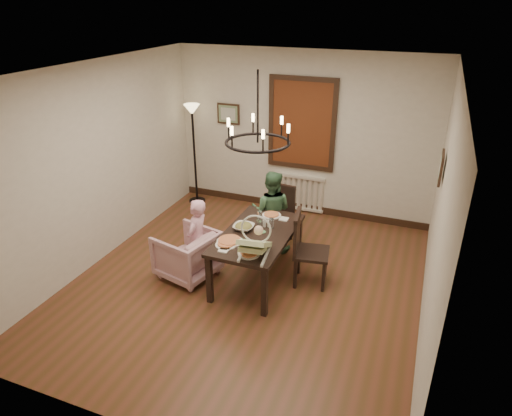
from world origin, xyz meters
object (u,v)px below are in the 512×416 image
Objects in this scene: armchair at (187,254)px; elderly_woman at (198,246)px; seated_man at (271,218)px; baby_bouncer at (255,242)px; floor_lamp at (195,156)px; chair_far at (278,215)px; drinking_glass at (260,222)px; chair_right at (312,249)px; dining_table at (258,239)px.

armchair is 0.22m from elderly_woman.
baby_bouncer is (0.27, -1.38, 0.37)m from seated_man.
chair_far is at bearing -25.58° from floor_lamp.
armchair is 1.40m from seated_man.
baby_bouncer is 0.30× the size of floor_lamp.
chair_far is 0.25m from seated_man.
elderly_woman is at bearing -152.20° from drinking_glass.
floor_lamp reaches higher than drinking_glass.
dining_table is at bearing 95.68° from chair_right.
dining_table is 0.85× the size of floor_lamp.
chair_right reaches higher than chair_far.
chair_right is at bearing 15.76° from dining_table.
chair_far is 0.89× the size of chair_right.
dining_table is 0.61m from baby_bouncer.
dining_table is 0.73m from chair_right.
chair_right is 1.53m from elderly_woman.
dining_table is 1.02m from armchair.
dining_table is 2.86× the size of baby_bouncer.
dining_table is 1.60× the size of elderly_woman.
chair_right is (0.78, -0.90, 0.06)m from chair_far.
floor_lamp is (-1.92, 0.92, 0.44)m from chair_far.
chair_far is 0.88× the size of seated_man.
armchair is 4.95× the size of drinking_glass.
armchair is (-1.63, -0.45, -0.18)m from chair_right.
drinking_glass reaches higher than armchair.
dining_table is at bearing -78.72° from chair_far.
armchair is (-0.94, -0.26, -0.30)m from dining_table.
baby_bouncer reaches higher than drinking_glass.
drinking_glass is 0.08× the size of floor_lamp.
chair_right is 1.07× the size of elderly_woman.
armchair is 0.76× the size of elderly_woman.
drinking_glass is at bearing 128.61° from armchair.
elderly_woman is 1.79× the size of baby_bouncer.
chair_far is (-0.08, 1.09, -0.17)m from dining_table.
elderly_woman is (0.16, 0.03, 0.15)m from armchair.
drinking_glass is at bearing -79.62° from chair_far.
seated_man is at bearing 157.20° from armchair.
dining_table is 2.09× the size of armchair.
chair_right is at bearing 106.28° from elderly_woman.
dining_table is at bearing 99.27° from baby_bouncer.
chair_far is 1.50m from elderly_woman.
chair_far is 1.71× the size of baby_bouncer.
elderly_woman is 0.92× the size of seated_man.
seated_man is (0.83, 1.12, 0.19)m from armchair.
baby_bouncer reaches higher than chair_right.
chair_far is 0.95× the size of elderly_woman.
seated_man is (-0.03, -0.24, 0.07)m from chair_far.
dining_table is 10.33× the size of drinking_glass.
seated_man reaches higher than chair_right.
seated_man is 7.06× the size of drinking_glass.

